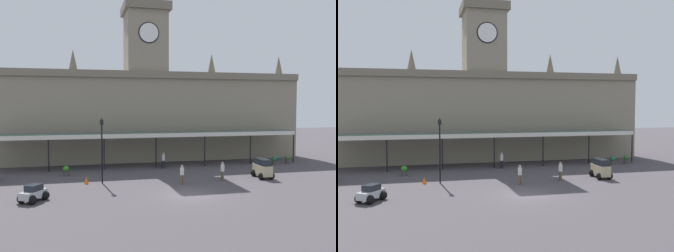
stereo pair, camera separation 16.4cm
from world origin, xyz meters
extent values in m
plane|color=#474146|center=(0.00, 0.00, 0.00)|extent=(140.00, 140.00, 0.00)
cube|color=gray|center=(0.00, 18.89, 5.33)|extent=(38.35, 5.65, 10.66)
cube|color=#756C5B|center=(0.00, 15.91, 10.26)|extent=(38.35, 0.30, 0.80)
cube|color=gray|center=(0.00, 18.89, 14.27)|extent=(4.80, 4.80, 7.21)
cube|color=#6E6655|center=(0.00, 18.89, 18.37)|extent=(5.50, 5.50, 1.00)
cylinder|color=white|center=(0.00, 16.43, 15.13)|extent=(2.20, 0.12, 2.20)
cylinder|color=black|center=(0.00, 16.47, 15.13)|extent=(2.46, 0.06, 2.46)
cone|color=#675F50|center=(-8.63, 18.89, 11.96)|extent=(1.10, 1.10, 2.60)
cone|color=#675F50|center=(8.63, 18.89, 11.96)|extent=(1.10, 1.10, 2.60)
cone|color=#675F50|center=(18.17, 18.89, 11.96)|extent=(1.10, 1.10, 2.60)
cube|color=#38564C|center=(0.00, 13.86, 3.69)|extent=(33.05, 3.20, 0.16)
cube|color=silver|center=(0.00, 12.26, 3.49)|extent=(33.05, 0.12, 0.44)
cylinder|color=black|center=(-11.02, 12.41, 1.80)|extent=(0.14, 0.14, 3.61)
cylinder|color=black|center=(-5.51, 12.41, 1.80)|extent=(0.14, 0.14, 3.61)
cylinder|color=black|center=(0.00, 12.41, 1.80)|extent=(0.14, 0.14, 3.61)
cylinder|color=black|center=(5.51, 12.41, 1.80)|extent=(0.14, 0.14, 3.61)
cylinder|color=black|center=(11.02, 12.41, 1.80)|extent=(0.14, 0.14, 3.61)
cylinder|color=black|center=(16.53, 12.41, 1.80)|extent=(0.14, 0.14, 3.61)
cube|color=tan|center=(8.50, 4.77, 0.74)|extent=(1.10, 2.45, 0.95)
cube|color=#1E232B|center=(8.50, 4.72, 1.50)|extent=(1.02, 1.95, 0.55)
sphere|color=black|center=(8.08, 5.65, 0.32)|extent=(0.64, 0.64, 0.64)
sphere|color=black|center=(9.03, 5.59, 0.32)|extent=(0.64, 0.64, 0.64)
sphere|color=black|center=(7.97, 3.95, 0.32)|extent=(0.64, 0.64, 0.64)
sphere|color=black|center=(8.92, 3.89, 0.32)|extent=(0.64, 0.64, 0.64)
cube|color=#B2B5BA|center=(-11.09, 0.81, 0.52)|extent=(1.86, 2.20, 0.50)
cube|color=#1E232B|center=(-11.06, 0.85, 0.98)|extent=(1.27, 1.36, 0.42)
sphere|color=black|center=(-11.09, 0.00, 0.32)|extent=(0.64, 0.64, 0.64)
sphere|color=black|center=(-11.83, 0.48, 0.32)|extent=(0.64, 0.64, 0.64)
sphere|color=black|center=(-10.35, 1.14, 0.32)|extent=(0.64, 0.64, 0.64)
sphere|color=black|center=(-11.09, 1.62, 0.32)|extent=(0.64, 0.64, 0.64)
cylinder|color=black|center=(0.80, 11.86, 0.41)|extent=(0.17, 0.17, 0.82)
cylinder|color=black|center=(0.58, 11.85, 0.41)|extent=(0.17, 0.17, 0.82)
cylinder|color=silver|center=(0.69, 11.85, 1.13)|extent=(0.34, 0.34, 0.62)
sphere|color=tan|center=(0.69, 11.85, 1.55)|extent=(0.23, 0.23, 0.23)
cylinder|color=brown|center=(0.54, 3.79, 0.41)|extent=(0.17, 0.17, 0.82)
cylinder|color=brown|center=(0.40, 3.62, 0.41)|extent=(0.17, 0.17, 0.82)
cylinder|color=silver|center=(0.47, 3.71, 1.13)|extent=(0.34, 0.34, 0.62)
sphere|color=tan|center=(0.47, 3.71, 1.55)|extent=(0.23, 0.23, 0.23)
cylinder|color=brown|center=(4.44, 4.38, 0.41)|extent=(0.17, 0.17, 0.82)
cylinder|color=brown|center=(4.44, 4.60, 0.41)|extent=(0.17, 0.17, 0.82)
cylinder|color=silver|center=(4.44, 4.49, 1.13)|extent=(0.34, 0.34, 0.62)
sphere|color=tan|center=(4.44, 4.49, 1.55)|extent=(0.23, 0.23, 0.23)
cylinder|color=black|center=(-6.08, 5.77, 2.52)|extent=(0.13, 0.13, 5.05)
cube|color=black|center=(-6.08, 5.77, 5.27)|extent=(0.30, 0.30, 0.44)
sphere|color=black|center=(-6.08, 5.77, 5.55)|extent=(0.14, 0.14, 0.14)
cone|color=orange|center=(-7.42, 5.82, 0.30)|extent=(0.40, 0.40, 0.61)
cylinder|color=#47423D|center=(15.37, 11.73, 0.21)|extent=(0.56, 0.56, 0.42)
sphere|color=#3E6531|center=(15.37, 11.73, 0.66)|extent=(0.60, 0.60, 0.60)
cylinder|color=#47423D|center=(-9.24, 9.90, 0.21)|extent=(0.56, 0.56, 0.42)
sphere|color=#2E7F25|center=(-9.24, 9.90, 0.66)|extent=(0.60, 0.60, 0.60)
cylinder|color=#47423D|center=(13.46, 11.28, 0.21)|extent=(0.56, 0.56, 0.42)
sphere|color=#22653A|center=(13.46, 11.28, 0.66)|extent=(0.60, 0.60, 0.60)
camera|label=1|loc=(-7.79, -25.83, 6.72)|focal=39.11mm
camera|label=2|loc=(-7.63, -25.87, 6.72)|focal=39.11mm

